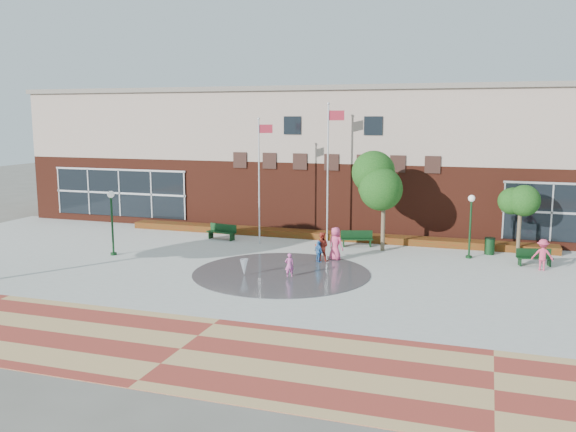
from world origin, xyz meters
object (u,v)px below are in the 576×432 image
(flagpole_right, at_px, (329,165))
(bench_left, at_px, (222,235))
(child_splash, at_px, (289,265))
(flagpole_left, at_px, (260,175))
(trash_can, at_px, (490,246))

(flagpole_right, relative_size, bench_left, 4.26)
(flagpole_right, xyz_separation_m, child_splash, (0.35, -8.45, -3.98))
(flagpole_left, distance_m, trash_can, 13.23)
(bench_left, bearing_deg, child_splash, -37.13)
(flagpole_left, height_order, child_splash, flagpole_left)
(flagpole_left, xyz_separation_m, flagpole_right, (3.55, 1.95, 0.49))
(flagpole_right, height_order, trash_can, flagpole_right)
(flagpole_right, bearing_deg, bench_left, 172.07)
(flagpole_right, bearing_deg, child_splash, -108.82)
(bench_left, height_order, child_splash, child_splash)
(flagpole_left, relative_size, trash_can, 7.88)
(flagpole_left, height_order, trash_can, flagpole_left)
(flagpole_left, bearing_deg, flagpole_right, 3.82)
(flagpole_left, relative_size, child_splash, 6.41)
(trash_can, bearing_deg, flagpole_left, -174.17)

